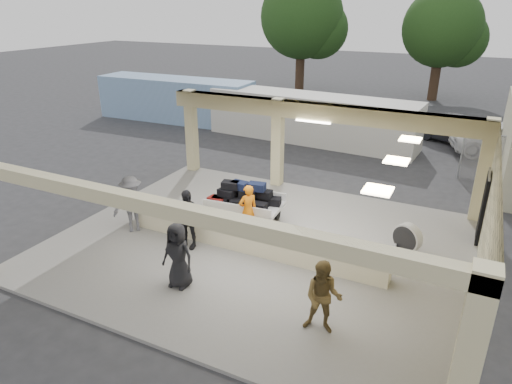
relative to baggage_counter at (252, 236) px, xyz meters
The scene contains 16 objects.
ground 0.77m from the baggage_counter, 90.00° to the left, with size 120.00×120.00×0.00m, color #2A2B2D.
pavilion 1.41m from the baggage_counter, 79.65° to the left, with size 12.01×10.00×3.55m.
baggage_counter is the anchor object (origin of this frame).
luggage_cart 2.05m from the baggage_counter, 123.75° to the left, with size 2.47×1.63×1.39m.
drum_fan 4.49m from the baggage_counter, 23.98° to the left, with size 0.90×0.63×0.95m.
baggage_handler 1.09m from the baggage_counter, 123.06° to the left, with size 0.61×0.33×1.67m, color orange.
passenger_a 3.89m from the baggage_counter, 39.65° to the right, with size 0.84×0.37×1.73m, color brown.
passenger_b 1.95m from the baggage_counter, 161.20° to the right, with size 1.08×0.39×1.84m, color black.
passenger_c 4.01m from the baggage_counter, behind, with size 1.20×0.42×1.85m, color #505055.
passenger_d 2.59m from the baggage_counter, 110.05° to the right, with size 0.86×0.35×1.76m, color black.
car_white_a 15.60m from the baggage_counter, 63.74° to the left, with size 2.47×5.21×1.49m, color white.
car_dark 15.58m from the baggage_counter, 73.29° to the left, with size 1.48×4.20×1.40m, color black.
container_white 12.32m from the baggage_counter, 102.10° to the left, with size 11.26×2.25×2.44m, color beige.
container_blue 17.27m from the baggage_counter, 132.63° to the left, with size 9.94×2.38×2.58m, color #809DCD.
tree_left 26.31m from the baggage_counter, 107.30° to the left, with size 6.60×6.30×9.00m.
tree_mid 27.11m from the baggage_counter, 85.03° to the left, with size 6.00×5.60×8.00m.
Camera 1 is at (5.30, -11.00, 6.89)m, focal length 32.00 mm.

